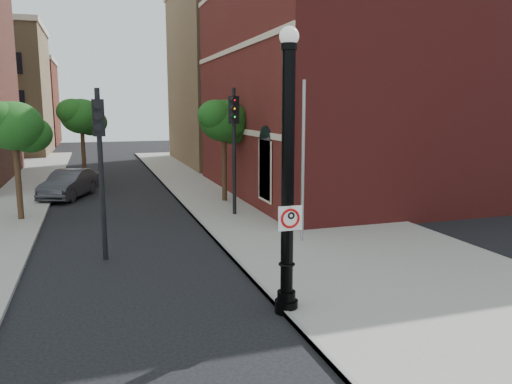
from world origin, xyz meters
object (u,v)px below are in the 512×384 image
object	(u,v)px
no_parking_sign	(290,218)
traffic_signal_right	(234,131)
lamppost	(288,187)
parked_car	(69,184)
traffic_signal_left	(100,146)

from	to	relation	value
no_parking_sign	traffic_signal_right	xyz separation A→B (m)	(1.60, 10.32, 1.42)
lamppost	traffic_signal_right	distance (m)	10.31
parked_car	traffic_signal_left	size ratio (longest dim) A/B	0.85
no_parking_sign	traffic_signal_left	xyz separation A→B (m)	(-3.86, 5.64, 1.26)
lamppost	parked_car	distance (m)	18.07
traffic_signal_left	traffic_signal_right	world-z (taller)	traffic_signal_right
no_parking_sign	parked_car	bearing A→B (deg)	108.31
no_parking_sign	parked_car	distance (m)	18.15
lamppost	traffic_signal_right	bearing A→B (deg)	81.01
no_parking_sign	traffic_signal_right	bearing A→B (deg)	82.32
no_parking_sign	parked_car	size ratio (longest dim) A/B	0.13
lamppost	traffic_signal_right	size ratio (longest dim) A/B	1.16
lamppost	no_parking_sign	bearing A→B (deg)	-88.29
parked_car	traffic_signal_right	size ratio (longest dim) A/B	0.81
lamppost	traffic_signal_right	xyz separation A→B (m)	(1.61, 10.15, 0.74)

